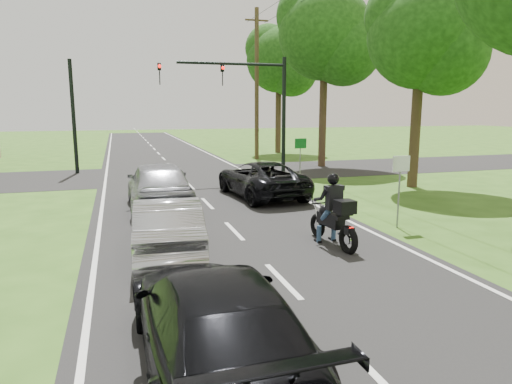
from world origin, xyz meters
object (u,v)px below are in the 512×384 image
(motorcycle_rider, at_px, (334,217))
(traffic_signal, at_px, (249,95))
(silver_suv, at_px, (159,185))
(sign_white, at_px, (400,174))
(sign_green, at_px, (300,150))
(dark_suv, at_px, (261,179))
(silver_sedan, at_px, (167,227))
(utility_pole_far, at_px, (257,84))
(dark_car_behind, at_px, (215,319))

(motorcycle_rider, xyz_separation_m, traffic_signal, (1.24, 12.07, 3.39))
(motorcycle_rider, bearing_deg, silver_suv, 119.93)
(sign_white, xyz_separation_m, sign_green, (0.20, 8.00, 0.00))
(dark_suv, bearing_deg, silver_sedan, 50.82)
(silver_suv, distance_m, sign_white, 7.92)
(utility_pole_far, relative_size, sign_white, 4.71)
(silver_sedan, xyz_separation_m, traffic_signal, (5.38, 11.68, 3.43))
(motorcycle_rider, relative_size, traffic_signal, 0.34)
(sign_green, bearing_deg, silver_sedan, -128.71)
(dark_car_behind, relative_size, traffic_signal, 0.76)
(sign_white, bearing_deg, traffic_signal, 97.05)
(utility_pole_far, height_order, sign_white, utility_pole_far)
(silver_sedan, relative_size, traffic_signal, 0.66)
(sign_white, bearing_deg, silver_suv, 145.04)
(dark_car_behind, bearing_deg, silver_sedan, -90.00)
(dark_car_behind, height_order, sign_white, sign_white)
(silver_sedan, bearing_deg, dark_car_behind, 94.98)
(dark_suv, bearing_deg, traffic_signal, -106.25)
(motorcycle_rider, distance_m, utility_pole_far, 20.94)
(traffic_signal, height_order, sign_green, traffic_signal)
(traffic_signal, height_order, sign_white, traffic_signal)
(traffic_signal, bearing_deg, silver_sedan, -114.73)
(dark_suv, height_order, utility_pole_far, utility_pole_far)
(traffic_signal, bearing_deg, silver_suv, -128.15)
(dark_suv, relative_size, silver_sedan, 1.20)
(motorcycle_rider, distance_m, silver_sedan, 4.16)
(motorcycle_rider, xyz_separation_m, sign_green, (2.81, 9.05, 0.85))
(silver_sedan, bearing_deg, sign_green, -124.62)
(dark_car_behind, bearing_deg, motorcycle_rider, -132.03)
(motorcycle_rider, distance_m, silver_suv, 6.78)
(silver_suv, distance_m, sign_green, 7.55)
(sign_white, bearing_deg, motorcycle_rider, -158.02)
(dark_car_behind, relative_size, utility_pole_far, 0.48)
(sign_green, bearing_deg, dark_suv, -139.37)
(dark_suv, relative_size, sign_white, 2.39)
(sign_white, distance_m, sign_green, 8.00)
(dark_suv, relative_size, traffic_signal, 0.79)
(dark_car_behind, bearing_deg, silver_suv, -92.01)
(dark_suv, xyz_separation_m, sign_white, (2.39, -5.78, 0.88))
(dark_car_behind, distance_m, utility_pole_far, 26.40)
(silver_sedan, height_order, sign_green, sign_green)
(traffic_signal, xyz_separation_m, sign_white, (1.36, -11.02, -2.54))
(traffic_signal, distance_m, utility_pole_far, 8.55)
(silver_suv, bearing_deg, sign_white, 144.95)
(silver_suv, bearing_deg, sign_green, -152.52)
(dark_suv, bearing_deg, silver_suv, 12.01)
(dark_suv, relative_size, sign_green, 2.39)
(silver_sedan, xyz_separation_m, utility_pole_far, (8.24, 19.68, 4.37))
(silver_suv, height_order, sign_green, sign_green)
(utility_pole_far, bearing_deg, traffic_signal, -109.68)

